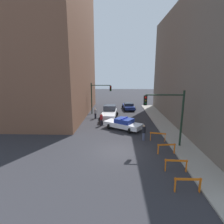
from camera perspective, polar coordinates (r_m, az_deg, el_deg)
ground_plane at (r=15.99m, az=1.74°, el=-12.68°), size 120.00×120.00×0.00m
sidewalk_right at (r=17.12m, az=23.45°, el=-11.79°), size 2.40×44.00×0.12m
building_corner_left at (r=31.41m, az=-22.38°, el=22.59°), size 14.00×20.00×25.39m
traffic_light_near at (r=16.69m, az=18.30°, el=0.57°), size 3.64×0.35×5.20m
traffic_light_far at (r=29.33m, az=-4.59°, el=5.95°), size 3.44×0.35×5.20m
police_car at (r=21.53m, az=3.67°, el=-3.83°), size 4.95×4.11×1.52m
white_truck at (r=26.50m, az=-0.89°, el=-0.22°), size 2.78×5.47×1.90m
parked_car_near at (r=33.04m, az=5.42°, el=1.93°), size 2.54×4.45×1.31m
pedestrian_crossing at (r=22.98m, az=-3.51°, el=-2.40°), size 0.48×0.48×1.66m
pedestrian_corner at (r=26.61m, az=-5.47°, el=-0.32°), size 0.42×0.42×1.66m
pedestrian_sidewalk at (r=18.37m, az=10.35°, el=-6.54°), size 0.47×0.47×1.66m
barrier_front at (r=11.82m, az=23.50°, el=-20.36°), size 1.60×0.17×0.90m
barrier_mid at (r=13.60m, az=20.18°, el=-15.47°), size 1.60×0.23×0.90m
barrier_back at (r=15.99m, az=17.36°, el=-10.87°), size 1.59×0.34×0.90m
barrier_corner at (r=18.54m, az=14.72°, el=-7.37°), size 1.58×0.47×0.90m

